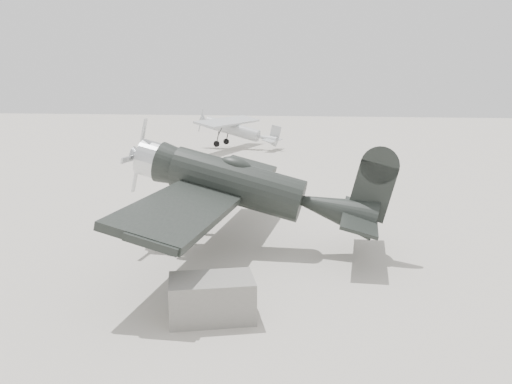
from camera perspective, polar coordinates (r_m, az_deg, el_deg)
ground at (r=17.17m, az=-6.22°, el=-5.01°), size 160.00×160.00×0.00m
lowwing_monoplane at (r=15.35m, az=-0.78°, el=0.49°), size 8.09×11.23×3.64m
highwing_monoplane at (r=42.38m, az=-2.35°, el=7.41°), size 7.32×10.26×2.90m
equipment_block at (r=11.09m, az=-5.08°, el=-11.98°), size 2.09×1.68×0.91m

